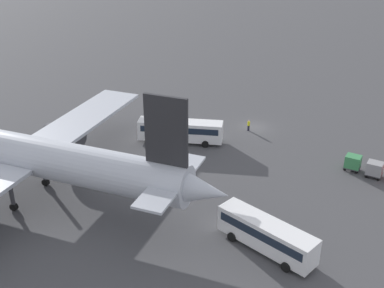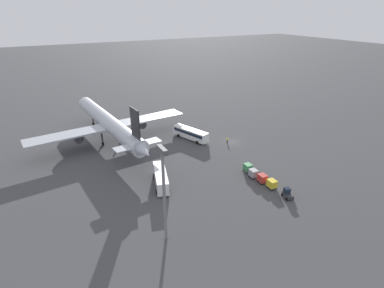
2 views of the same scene
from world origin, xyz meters
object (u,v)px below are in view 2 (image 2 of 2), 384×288
at_px(shuttle_bus_far, 161,177).
at_px(cargo_cart_red, 263,178).
at_px(shuttle_bus_near, 190,133).
at_px(worker_person, 227,140).
at_px(airplane, 109,123).
at_px(cargo_cart_green, 248,167).
at_px(baggage_tug, 287,194).
at_px(cargo_cart_yellow, 272,184).
at_px(cargo_cart_grey, 253,173).

xyz_separation_m(shuttle_bus_far, cargo_cart_red, (-10.14, -20.56, -0.79)).
bearing_deg(cargo_cart_red, shuttle_bus_near, 5.16).
xyz_separation_m(worker_person, cargo_cart_red, (-22.18, 5.63, 0.32)).
xyz_separation_m(airplane, cargo_cart_green, (-34.19, -24.48, -4.54)).
relative_size(airplane, cargo_cart_green, 25.50).
height_order(baggage_tug, cargo_cart_green, baggage_tug).
distance_m(worker_person, cargo_cart_yellow, 25.53).
relative_size(shuttle_bus_near, cargo_cart_red, 6.00).
bearing_deg(cargo_cart_grey, baggage_tug, -173.47).
relative_size(shuttle_bus_near, cargo_cart_green, 6.00).
distance_m(shuttle_bus_near, baggage_tug, 36.75).
height_order(shuttle_bus_far, cargo_cart_yellow, shuttle_bus_far).
bearing_deg(cargo_cart_yellow, worker_person, -12.12).
xyz_separation_m(shuttle_bus_near, cargo_cart_yellow, (-32.38, -2.95, -0.77)).
distance_m(airplane, baggage_tug, 53.22).
bearing_deg(baggage_tug, cargo_cart_red, 16.69).
relative_size(shuttle_bus_near, baggage_tug, 4.78).
bearing_deg(shuttle_bus_far, cargo_cart_yellow, -104.82).
bearing_deg(cargo_cart_green, cargo_cart_red, 177.78).
relative_size(airplane, shuttle_bus_near, 4.25).
height_order(shuttle_bus_near, worker_person, shuttle_bus_near).
relative_size(shuttle_bus_far, cargo_cart_yellow, 5.30).
height_order(baggage_tug, cargo_cart_grey, baggage_tug).
distance_m(worker_person, cargo_cart_green, 17.48).
relative_size(airplane, shuttle_bus_far, 4.81).
xyz_separation_m(shuttle_bus_far, cargo_cart_green, (-4.58, -20.77, -0.79)).
height_order(worker_person, cargo_cart_grey, cargo_cart_grey).
xyz_separation_m(cargo_cart_red, cargo_cart_grey, (2.78, 0.36, 0.00)).
xyz_separation_m(baggage_tug, cargo_cart_yellow, (4.19, 0.48, 0.25)).
bearing_deg(airplane, cargo_cart_red, -154.55).
xyz_separation_m(cargo_cart_red, cargo_cart_green, (5.56, -0.22, 0.00)).
height_order(cargo_cart_yellow, cargo_cart_green, same).
xyz_separation_m(shuttle_bus_far, baggage_tug, (-17.12, -21.31, -1.04)).
relative_size(shuttle_bus_far, worker_person, 6.30).
distance_m(shuttle_bus_near, worker_person, 11.19).
xyz_separation_m(airplane, cargo_cart_red, (-39.75, -24.27, -4.54)).
distance_m(shuttle_bus_near, cargo_cart_green, 24.22).
distance_m(cargo_cart_red, cargo_cart_grey, 2.81).
distance_m(airplane, shuttle_bus_near, 24.16).
distance_m(cargo_cart_yellow, cargo_cart_green, 8.35).
relative_size(worker_person, cargo_cart_red, 0.84).
bearing_deg(cargo_cart_red, cargo_cart_green, -2.22).
bearing_deg(cargo_cart_yellow, shuttle_bus_near, 5.20).
bearing_deg(cargo_cart_grey, airplane, 32.88).
distance_m(baggage_tug, cargo_cart_red, 7.02).
bearing_deg(cargo_cart_green, shuttle_bus_near, 6.85).
xyz_separation_m(shuttle_bus_near, cargo_cart_red, (-29.60, -2.67, -0.77)).
xyz_separation_m(cargo_cart_grey, cargo_cart_green, (2.78, -0.58, 0.00)).
bearing_deg(shuttle_bus_far, cargo_cart_green, -85.43).
height_order(worker_person, cargo_cart_green, cargo_cart_green).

